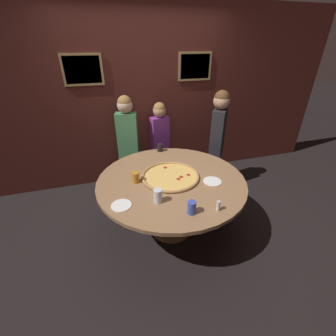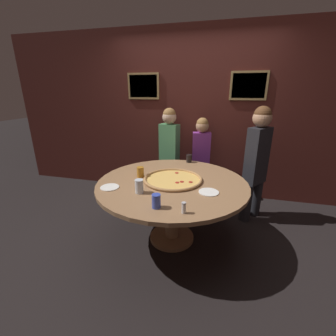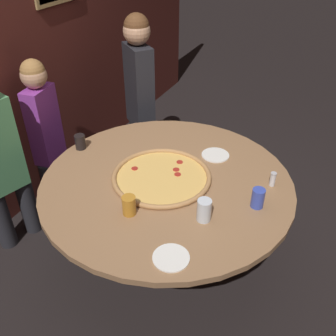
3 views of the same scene
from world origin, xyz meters
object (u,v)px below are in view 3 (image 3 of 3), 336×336
Objects in this scene: drink_cup_near_right at (80,142)px; white_plate_near_front at (215,155)px; condiment_shaker at (273,179)px; dining_table at (167,194)px; drink_cup_far_right at (204,210)px; diner_far_right at (139,90)px; diner_side_right at (45,128)px; white_plate_right_side at (171,258)px; giant_pizza at (162,176)px; drink_cup_centre_back at (258,198)px; drink_cup_near_left at (129,205)px.

drink_cup_near_right is 0.99m from white_plate_near_front.
drink_cup_near_right is 1.11× the size of condiment_shaker.
drink_cup_far_right reaches higher than dining_table.
diner_far_right is 0.89m from diner_side_right.
dining_table is 0.47m from drink_cup_far_right.
diner_side_right reaches higher than white_plate_right_side.
white_plate_near_front is at bearing -69.62° from drink_cup_near_right.
condiment_shaker is (0.24, -0.63, 0.17)m from dining_table.
drink_cup_far_right is 0.69× the size of white_plate_near_front.
white_plate_right_side is at bearing 53.84° from diner_side_right.
condiment_shaker is (0.24, -0.67, 0.04)m from giant_pizza.
white_plate_right_side is 1.87m from diner_far_right.
drink_cup_far_right is (-0.25, -0.39, 0.05)m from giant_pizza.
white_plate_near_front is (0.41, 0.41, -0.06)m from drink_cup_centre_back.
white_plate_right_side is at bearing -118.75° from drink_cup_near_left.
drink_cup_near_left reaches higher than condiment_shaker.
diner_side_right reaches higher than giant_pizza.
drink_cup_centre_back is 0.08× the size of diner_far_right.
drink_cup_centre_back is (0.00, -0.60, 0.19)m from dining_table.
diner_side_right is at bearing 80.87° from giant_pizza.
drink_cup_near_right is at bearing 87.27° from drink_cup_centre_back.
diner_far_right is at bearing 27.42° from drink_cup_near_left.
diner_side_right is at bearing 63.26° from drink_cup_near_left.
giant_pizza is 1.18m from diner_far_right.
drink_cup_far_right reaches higher than drink_cup_centre_back.
drink_cup_near_left is at bearing 109.26° from drink_cup_far_right.
drink_cup_near_right is 0.88m from diner_far_right.
dining_table is at bearing 72.15° from diner_side_right.
giant_pizza is at bearing -1.75° from drink_cup_near_left.
white_plate_right_side is (-0.34, 0.04, -0.06)m from drink_cup_far_right.
white_plate_near_front is at bearing -28.46° from giant_pizza.
dining_table is at bearing -13.95° from diner_far_right.
condiment_shaker is (0.24, -0.03, -0.01)m from drink_cup_centre_back.
dining_table is 0.43m from drink_cup_near_left.
diner_side_right is at bearing 75.21° from drink_cup_near_right.
drink_cup_near_left is (-0.14, 0.41, -0.01)m from drink_cup_far_right.
diner_far_right is at bearing 140.62° from diner_side_right.
drink_cup_near_right is at bearing 97.27° from condiment_shaker.
diner_far_right reaches higher than drink_cup_far_right.
drink_cup_centre_back is at bearing -43.93° from drink_cup_far_right.
diner_far_right is (1.54, 1.06, 0.12)m from white_plate_right_side.
diner_far_right is (0.95, 0.74, 0.24)m from dining_table.
giant_pizza is at bearing 30.92° from white_plate_right_side.
dining_table is 1.08× the size of diner_far_right.
white_plate_near_front is (1.00, 0.13, 0.00)m from white_plate_right_side.
drink_cup_centre_back is (0.00, -0.63, 0.05)m from giant_pizza.
drink_cup_near_left is at bearing 132.87° from condiment_shaker.
diner_side_right reaches higher than drink_cup_near_left.
drink_cup_far_right reaches higher than condiment_shaker.
giant_pizza is 0.71m from condiment_shaker.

